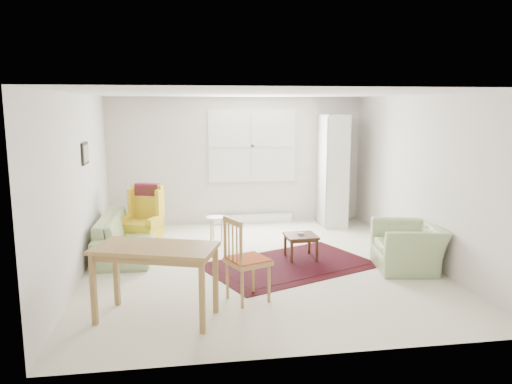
{
  "coord_description": "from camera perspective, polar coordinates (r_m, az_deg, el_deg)",
  "views": [
    {
      "loc": [
        -1.14,
        -7.0,
        2.34
      ],
      "look_at": [
        0.0,
        0.3,
        1.05
      ],
      "focal_mm": 35.0,
      "sensor_mm": 36.0,
      "label": 1
    }
  ],
  "objects": [
    {
      "name": "armchair",
      "position": [
        7.54,
        17.01,
        -5.5
      ],
      "size": [
        1.03,
        1.14,
        0.79
      ],
      "primitive_type": "imported",
      "rotation": [
        0.0,
        0.0,
        -1.73
      ],
      "color": "#90A870",
      "rests_on": "ground"
    },
    {
      "name": "desk",
      "position": [
        5.68,
        -11.33,
        -10.11
      ],
      "size": [
        1.45,
        1.04,
        0.83
      ],
      "primitive_type": null,
      "rotation": [
        0.0,
        0.0,
        -0.33
      ],
      "color": "#A17A40",
      "rests_on": "ground"
    },
    {
      "name": "sofa",
      "position": [
        8.27,
        -14.44,
        -3.82
      ],
      "size": [
        0.89,
        2.13,
        0.85
      ],
      "primitive_type": "imported",
      "rotation": [
        0.0,
        0.0,
        1.54
      ],
      "color": "#90A870",
      "rests_on": "ground"
    },
    {
      "name": "coffee_table",
      "position": [
        7.75,
        5.13,
        -6.23
      ],
      "size": [
        0.48,
        0.48,
        0.38
      ],
      "primitive_type": null,
      "rotation": [
        0.0,
        0.0,
        0.04
      ],
      "color": "#482516",
      "rests_on": "ground"
    },
    {
      "name": "wingback_chair",
      "position": [
        8.68,
        -12.96,
        -2.57
      ],
      "size": [
        0.77,
        0.79,
        1.01
      ],
      "primitive_type": null,
      "rotation": [
        0.0,
        0.0,
        -0.38
      ],
      "color": "gold",
      "rests_on": "ground"
    },
    {
      "name": "rug",
      "position": [
        7.47,
        3.87,
        -8.29
      ],
      "size": [
        2.79,
        2.34,
        0.02
      ],
      "primitive_type": null,
      "rotation": [
        0.0,
        0.0,
        0.4
      ],
      "color": "black",
      "rests_on": "ground"
    },
    {
      "name": "room",
      "position": [
        7.39,
        0.25,
        1.46
      ],
      "size": [
        5.04,
        5.54,
        2.51
      ],
      "color": "beige",
      "rests_on": "ground"
    },
    {
      "name": "stool",
      "position": [
        8.75,
        -4.68,
        -4.18
      ],
      "size": [
        0.39,
        0.39,
        0.43
      ],
      "primitive_type": null,
      "rotation": [
        0.0,
        0.0,
        -0.27
      ],
      "color": "white",
      "rests_on": "ground"
    },
    {
      "name": "cabinet",
      "position": [
        9.9,
        8.75,
        2.47
      ],
      "size": [
        0.49,
        0.88,
        2.16
      ],
      "primitive_type": null,
      "rotation": [
        0.0,
        0.0,
        -0.04
      ],
      "color": "white",
      "rests_on": "ground"
    },
    {
      "name": "desk_chair",
      "position": [
        6.04,
        -0.93,
        -7.64
      ],
      "size": [
        0.59,
        0.59,
        1.04
      ],
      "primitive_type": null,
      "rotation": [
        0.0,
        0.0,
        1.96
      ],
      "color": "#A17A40",
      "rests_on": "ground"
    }
  ]
}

